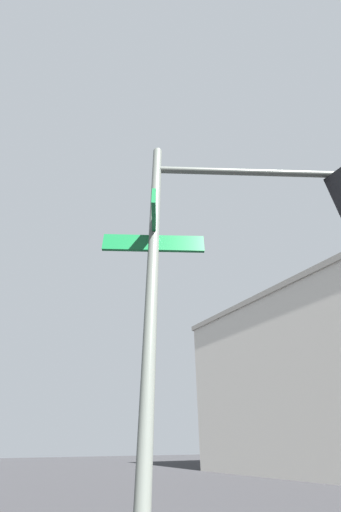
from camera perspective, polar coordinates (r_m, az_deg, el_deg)
The scene contains 1 object.
traffic_signal_near at distance 3.32m, azimuth 17.72°, elevation 3.98°, with size 1.87×2.83×5.02m.
Camera 1 is at (-5.33, -7.71, 1.56)m, focal length 19.55 mm.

